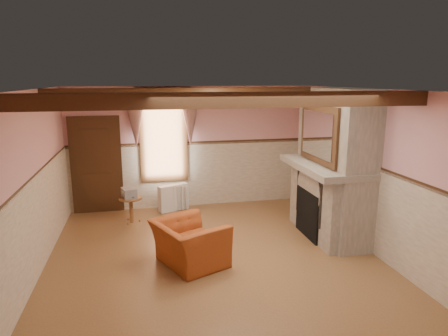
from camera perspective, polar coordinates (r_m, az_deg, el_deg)
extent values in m
cube|color=brown|center=(6.89, -1.44, -12.81)|extent=(5.50, 6.00, 0.01)
cube|color=silver|center=(6.22, -1.59, 11.15)|extent=(5.50, 6.00, 0.01)
cube|color=pink|center=(9.32, -4.91, 2.96)|extent=(5.50, 0.02, 2.80)
cube|color=pink|center=(3.67, 7.37, -12.68)|extent=(5.50, 0.02, 2.80)
cube|color=pink|center=(6.52, -26.04, -2.54)|extent=(0.02, 6.00, 2.80)
cube|color=pink|center=(7.41, 19.87, -0.28)|extent=(0.02, 6.00, 2.80)
cube|color=black|center=(7.83, 12.33, -6.37)|extent=(0.20, 0.95, 0.90)
imported|color=#994219|center=(6.59, -4.96, -10.66)|extent=(1.33, 1.40, 0.72)
cylinder|color=brown|center=(8.62, -13.11, -5.84)|extent=(0.60, 0.60, 0.55)
cube|color=#B7AD8C|center=(8.50, -13.40, -3.48)|extent=(0.34, 0.38, 0.20)
cube|color=white|center=(9.24, -7.23, -4.20)|extent=(0.72, 0.43, 0.60)
imported|color=brown|center=(7.83, 13.74, 1.26)|extent=(0.36, 0.36, 0.09)
cube|color=black|center=(8.12, 12.76, 2.11)|extent=(0.14, 0.24, 0.20)
cylinder|color=#C18236|center=(7.92, 13.40, 2.12)|extent=(0.11, 0.11, 0.28)
cylinder|color=#A71419|center=(7.12, 16.58, 0.27)|extent=(0.06, 0.06, 0.16)
cylinder|color=yellow|center=(7.46, 15.13, 0.76)|extent=(0.06, 0.06, 0.12)
cube|color=gray|center=(7.76, 15.52, 0.58)|extent=(0.85, 2.00, 2.80)
cube|color=gray|center=(7.69, 14.31, 0.23)|extent=(1.05, 2.05, 0.12)
cube|color=silver|center=(7.50, 13.29, 4.72)|extent=(0.06, 1.44, 1.04)
cube|color=black|center=(9.31, -17.76, 0.19)|extent=(1.10, 0.10, 2.10)
cube|color=white|center=(9.20, -8.64, 4.31)|extent=(1.06, 0.08, 2.02)
cube|color=gray|center=(9.04, -8.73, 8.00)|extent=(1.30, 0.14, 1.40)
cube|color=black|center=(5.05, 0.94, 9.67)|extent=(5.50, 0.18, 0.20)
cube|color=black|center=(7.41, -3.31, 10.61)|extent=(5.50, 0.18, 0.20)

